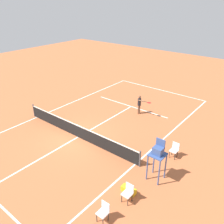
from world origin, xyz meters
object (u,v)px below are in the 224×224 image
courtside_chair_far (128,192)px  umpire_chair (158,154)px  courtside_chair_near (104,211)px  equipment_bag (129,190)px  tennis_ball (117,112)px  courtside_chair_mid (174,149)px  player_serving (140,103)px

courtside_chair_far → umpire_chair: bearing=-96.8°
courtside_chair_near → equipment_bag: size_ratio=1.25×
tennis_ball → equipment_bag: 9.16m
courtside_chair_mid → tennis_ball: bearing=-22.6°
umpire_chair → courtside_chair_near: umpire_chair is taller
umpire_chair → courtside_chair_near: bearing=83.1°
umpire_chair → courtside_chair_near: size_ratio=2.54×
courtside_chair_near → player_serving: bearing=-65.4°
courtside_chair_near → equipment_bag: 2.06m
tennis_ball → umpire_chair: 8.49m
player_serving → tennis_ball: size_ratio=23.88×
equipment_bag → player_serving: bearing=-60.6°
courtside_chair_near → equipment_bag: bearing=-87.5°
tennis_ball → courtside_chair_near: courtside_chair_near is taller
umpire_chair → courtside_chair_near: 3.95m
umpire_chair → equipment_bag: size_ratio=3.17×
player_serving → courtside_chair_mid: player_serving is taller
player_serving → courtside_chair_near: (-4.51, 9.85, -0.43)m
umpire_chair → courtside_chair_far: umpire_chair is taller
courtside_chair_near → courtside_chair_mid: bearing=-93.4°
tennis_ball → courtside_chair_near: size_ratio=0.07×
courtside_chair_near → courtside_chair_far: same height
player_serving → courtside_chair_near: player_serving is taller
player_serving → courtside_chair_mid: (-4.87, 3.68, -0.43)m
player_serving → equipment_bag: 9.03m
umpire_chair → courtside_chair_mid: umpire_chair is taller
player_serving → tennis_ball: (1.64, 0.97, -0.93)m
courtside_chair_near → courtside_chair_far: 1.57m
tennis_ball → courtside_chair_far: 9.70m
tennis_ball → courtside_chair_far: courtside_chair_far is taller
courtside_chair_near → equipment_bag: (0.09, -2.02, -0.38)m
courtside_chair_near → courtside_chair_far: bearing=-96.9°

